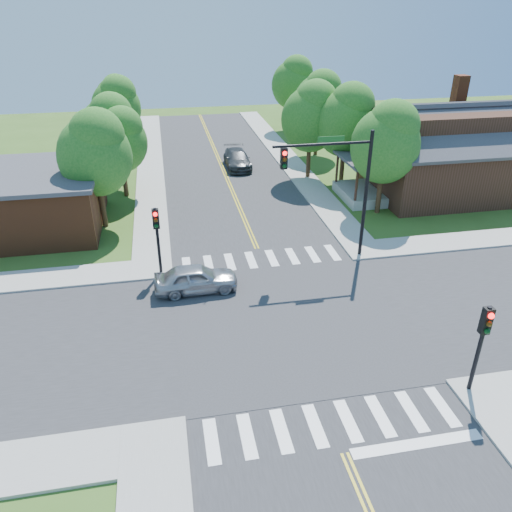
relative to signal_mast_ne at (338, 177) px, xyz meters
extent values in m
plane|color=#385A1C|center=(-3.91, -5.59, -4.85)|extent=(100.00, 100.00, 0.00)
cube|color=#2D2D30|center=(-3.91, -5.59, -4.83)|extent=(10.00, 90.00, 0.04)
cube|color=#2D2D30|center=(-3.91, -5.59, -4.83)|extent=(90.00, 10.00, 0.04)
cube|color=#2D2D30|center=(-3.91, -5.59, -4.85)|extent=(10.20, 10.20, 0.06)
cube|color=#9E9B93|center=(2.19, 19.41, -4.78)|extent=(2.20, 40.00, 0.14)
cube|color=#9E9B93|center=(-10.01, 19.41, -4.78)|extent=(2.20, 40.00, 0.14)
cube|color=white|center=(-8.11, 0.61, -4.80)|extent=(0.45, 2.00, 0.01)
cube|color=white|center=(-6.91, 0.61, -4.80)|extent=(0.45, 2.00, 0.01)
cube|color=white|center=(-5.71, 0.61, -4.80)|extent=(0.45, 2.00, 0.01)
cube|color=white|center=(-4.51, 0.61, -4.80)|extent=(0.45, 2.00, 0.01)
cube|color=white|center=(-3.31, 0.61, -4.80)|extent=(0.45, 2.00, 0.01)
cube|color=white|center=(-2.11, 0.61, -4.80)|extent=(0.45, 2.00, 0.01)
cube|color=white|center=(-0.91, 0.61, -4.80)|extent=(0.45, 2.00, 0.01)
cube|color=white|center=(0.29, 0.61, -4.80)|extent=(0.45, 2.00, 0.01)
cube|color=white|center=(-8.11, -11.79, -4.80)|extent=(0.45, 2.00, 0.01)
cube|color=white|center=(-6.91, -11.79, -4.80)|extent=(0.45, 2.00, 0.01)
cube|color=white|center=(-5.71, -11.79, -4.80)|extent=(0.45, 2.00, 0.01)
cube|color=white|center=(-4.51, -11.79, -4.80)|extent=(0.45, 2.00, 0.01)
cube|color=white|center=(-3.31, -11.79, -4.80)|extent=(0.45, 2.00, 0.01)
cube|color=white|center=(-2.11, -11.79, -4.80)|extent=(0.45, 2.00, 0.01)
cube|color=white|center=(-0.91, -11.79, -4.80)|extent=(0.45, 2.00, 0.01)
cube|color=white|center=(0.29, -11.79, -4.80)|extent=(0.45, 2.00, 0.01)
cube|color=gold|center=(-4.01, 20.66, -4.80)|extent=(0.10, 37.50, 0.01)
cube|color=gold|center=(-3.81, 20.66, -4.80)|extent=(0.10, 37.50, 0.01)
cube|color=white|center=(-1.41, -13.19, -4.85)|extent=(4.60, 0.45, 0.09)
cylinder|color=black|center=(1.69, 0.01, -1.25)|extent=(0.20, 0.20, 7.20)
cylinder|color=black|center=(-0.91, 0.01, 1.75)|extent=(5.20, 0.14, 0.14)
cube|color=#19591E|center=(-0.51, -0.04, 2.00)|extent=(1.40, 0.04, 0.30)
cube|color=black|center=(-2.91, 0.01, 1.12)|extent=(0.34, 0.28, 1.05)
sphere|color=#FF0C0C|center=(-2.91, -0.16, 1.44)|extent=(0.22, 0.22, 0.22)
sphere|color=#3F2605|center=(-2.91, -0.16, 1.12)|extent=(0.22, 0.22, 0.22)
sphere|color=#05330F|center=(-2.91, -0.16, 0.80)|extent=(0.22, 0.22, 0.22)
cylinder|color=black|center=(1.69, -11.19, -2.95)|extent=(0.16, 0.16, 3.80)
cube|color=black|center=(1.69, -11.19, -1.63)|extent=(0.34, 0.28, 1.05)
sphere|color=#FF0C0C|center=(1.69, -11.36, -1.31)|extent=(0.22, 0.22, 0.22)
sphere|color=#3F2605|center=(1.69, -11.36, -1.63)|extent=(0.22, 0.22, 0.22)
sphere|color=#05330F|center=(1.69, -11.36, -1.95)|extent=(0.22, 0.22, 0.22)
cylinder|color=black|center=(-9.51, 0.01, -2.95)|extent=(0.16, 0.16, 3.80)
cube|color=black|center=(-9.51, 0.01, -1.63)|extent=(0.34, 0.28, 1.05)
sphere|color=#FF0C0C|center=(-9.51, -0.16, -1.31)|extent=(0.22, 0.22, 0.22)
sphere|color=#3F2605|center=(-9.51, -0.16, -1.63)|extent=(0.22, 0.22, 0.22)
sphere|color=#05330F|center=(-9.51, -0.16, -1.95)|extent=(0.22, 0.22, 0.22)
cube|color=#311C11|center=(11.29, 8.61, -2.85)|extent=(10.00, 8.00, 4.00)
cube|color=#9E9B93|center=(4.99, 8.61, -4.50)|extent=(2.60, 4.50, 0.70)
cylinder|color=#311C11|center=(3.89, 6.61, -3.25)|extent=(0.18, 0.18, 2.50)
cylinder|color=#311C11|center=(3.89, 10.61, -3.25)|extent=(0.18, 0.18, 2.50)
cube|color=#38383D|center=(4.99, 8.61, -1.90)|extent=(2.80, 4.80, 0.18)
cube|color=brown|center=(13.79, 12.11, -1.30)|extent=(0.90, 0.90, 7.11)
cube|color=brown|center=(-18.11, 7.61, -3.10)|extent=(10.00, 8.00, 3.50)
cube|color=#38383D|center=(-18.11, 7.61, -1.25)|extent=(10.40, 8.40, 0.25)
cylinder|color=#382314|center=(5.26, 5.89, -3.43)|extent=(0.34, 0.34, 2.84)
ellipsoid|color=#1D5F1C|center=(5.26, 5.89, -0.22)|extent=(4.48, 4.26, 4.93)
sphere|color=#1D5F1C|center=(5.56, 5.69, 1.12)|extent=(3.29, 3.29, 3.29)
cylinder|color=#382314|center=(4.80, 12.01, -3.40)|extent=(0.34, 0.34, 2.90)
ellipsoid|color=#1D5F1C|center=(4.80, 12.01, -0.12)|extent=(4.58, 4.35, 5.03)
sphere|color=#1D5F1C|center=(5.10, 11.81, 1.25)|extent=(3.36, 3.36, 3.36)
cylinder|color=#382314|center=(5.17, 20.12, -3.43)|extent=(0.34, 0.34, 2.84)
ellipsoid|color=#1D5F1C|center=(5.17, 20.12, -0.21)|extent=(4.49, 4.26, 4.94)
sphere|color=#1D5F1C|center=(5.47, 19.92, 1.13)|extent=(3.29, 3.29, 3.29)
cylinder|color=#382314|center=(5.41, 29.90, -3.39)|extent=(0.34, 0.34, 2.91)
ellipsoid|color=#1D5F1C|center=(5.41, 29.90, -0.10)|extent=(4.60, 4.37, 5.06)
sphere|color=#1D5F1C|center=(5.71, 29.70, 1.28)|extent=(3.37, 3.37, 3.37)
cylinder|color=#382314|center=(-12.91, 7.05, -3.44)|extent=(0.34, 0.34, 2.81)
ellipsoid|color=#1D5F1C|center=(-12.91, 7.05, -0.26)|extent=(4.44, 4.22, 4.89)
sphere|color=#1D5F1C|center=(-12.61, 6.85, 1.07)|extent=(3.26, 3.26, 3.26)
cylinder|color=#382314|center=(-12.58, 14.26, -3.51)|extent=(0.34, 0.34, 2.69)
ellipsoid|color=#1D5F1C|center=(-12.58, 14.26, -0.46)|extent=(4.25, 4.04, 4.67)
sphere|color=#1D5F1C|center=(-12.28, 14.06, 0.81)|extent=(3.11, 3.11, 3.11)
cylinder|color=#382314|center=(-12.53, 22.80, -3.50)|extent=(0.34, 0.34, 2.70)
ellipsoid|color=#1D5F1C|center=(-12.53, 22.80, -0.44)|extent=(4.27, 4.06, 4.70)
sphere|color=#1D5F1C|center=(-12.23, 22.60, 0.84)|extent=(3.13, 3.13, 3.13)
cylinder|color=#382314|center=(-13.29, 31.18, -3.69)|extent=(0.34, 0.34, 2.32)
ellipsoid|color=#1D5F1C|center=(-13.29, 31.18, -1.06)|extent=(3.67, 3.48, 4.03)
sphere|color=#1D5F1C|center=(-12.99, 30.98, 0.04)|extent=(2.69, 2.69, 2.69)
cylinder|color=#382314|center=(2.59, 13.78, -3.41)|extent=(0.34, 0.34, 2.89)
ellipsoid|color=#1D5F1C|center=(2.59, 13.78, -0.13)|extent=(4.56, 4.34, 5.02)
sphere|color=#1D5F1C|center=(2.89, 13.58, 1.23)|extent=(3.35, 3.35, 3.35)
cylinder|color=#382314|center=(-11.78, 12.40, -3.62)|extent=(0.34, 0.34, 2.45)
ellipsoid|color=#1D5F1C|center=(-11.78, 12.40, -0.85)|extent=(3.87, 3.68, 4.26)
sphere|color=#1D5F1C|center=(-11.48, 12.20, 0.31)|extent=(2.84, 2.84, 2.84)
imported|color=#A9ABB0|center=(-7.79, -2.09, -4.15)|extent=(1.85, 4.21, 1.41)
imported|color=#34373A|center=(-2.61, 17.57, -4.13)|extent=(2.15, 5.03, 1.45)
camera|label=1|loc=(-8.89, -23.73, 8.44)|focal=35.00mm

